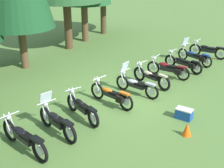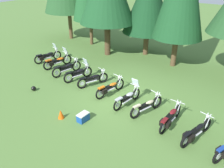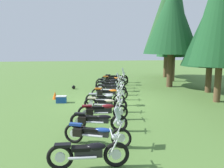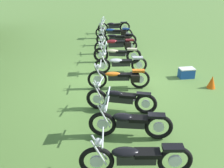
{
  "view_description": "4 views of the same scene",
  "coord_description": "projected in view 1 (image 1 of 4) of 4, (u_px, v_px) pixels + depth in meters",
  "views": [
    {
      "loc": [
        -10.27,
        -5.52,
        5.58
      ],
      "look_at": [
        -0.44,
        0.26,
        0.82
      ],
      "focal_mm": 48.84,
      "sensor_mm": 36.0,
      "label": 1
    },
    {
      "loc": [
        6.15,
        -9.84,
        6.98
      ],
      "look_at": [
        -0.25,
        -0.22,
        0.97
      ],
      "focal_mm": 37.28,
      "sensor_mm": 36.0,
      "label": 2
    },
    {
      "loc": [
        13.92,
        -1.87,
        3.35
      ],
      "look_at": [
        -1.27,
        0.44,
        0.9
      ],
      "focal_mm": 38.45,
      "sensor_mm": 36.0,
      "label": 3
    },
    {
      "loc": [
        -8.44,
        2.2,
        4.06
      ],
      "look_at": [
        -1.72,
        0.69,
        0.74
      ],
      "focal_mm": 38.59,
      "sensor_mm": 36.0,
      "label": 4
    }
  ],
  "objects": [
    {
      "name": "ground_plane",
      "position": [
        123.0,
        100.0,
        12.9
      ],
      "size": [
        80.0,
        80.0,
        0.0
      ],
      "primitive_type": "plane",
      "color": "#547A38"
    },
    {
      "name": "motorcycle_2",
      "position": [
        24.0,
        137.0,
        9.33
      ],
      "size": [
        0.78,
        2.38,
        1.03
      ],
      "rotation": [
        0.0,
        0.0,
        1.36
      ],
      "color": "black",
      "rests_on": "ground_plane"
    },
    {
      "name": "motorcycle_3",
      "position": [
        57.0,
        121.0,
        10.23
      ],
      "size": [
        0.92,
        2.13,
        1.38
      ],
      "rotation": [
        0.0,
        0.0,
        1.26
      ],
      "color": "black",
      "rests_on": "ground_plane"
    },
    {
      "name": "motorcycle_4",
      "position": [
        82.0,
        108.0,
        11.24
      ],
      "size": [
        1.06,
        2.08,
        1.0
      ],
      "rotation": [
        0.0,
        0.0,
        1.16
      ],
      "color": "black",
      "rests_on": "ground_plane"
    },
    {
      "name": "motorcycle_5",
      "position": [
        112.0,
        95.0,
        12.28
      ],
      "size": [
        0.89,
        2.27,
        1.02
      ],
      "rotation": [
        0.0,
        0.0,
        1.36
      ],
      "color": "black",
      "rests_on": "ground_plane"
    },
    {
      "name": "motorcycle_6",
      "position": [
        136.0,
        85.0,
        13.25
      ],
      "size": [
        0.68,
        2.24,
        1.35
      ],
      "rotation": [
        0.0,
        0.0,
        1.41
      ],
      "color": "black",
      "rests_on": "ground_plane"
    },
    {
      "name": "motorcycle_7",
      "position": [
        151.0,
        77.0,
        14.17
      ],
      "size": [
        0.97,
        2.19,
        1.01
      ],
      "rotation": [
        0.0,
        0.0,
        1.24
      ],
      "color": "black",
      "rests_on": "ground_plane"
    },
    {
      "name": "motorcycle_8",
      "position": [
        169.0,
        69.0,
        15.11
      ],
      "size": [
        0.74,
        2.3,
        1.0
      ],
      "rotation": [
        0.0,
        0.0,
        1.51
      ],
      "color": "black",
      "rests_on": "ground_plane"
    },
    {
      "name": "motorcycle_9",
      "position": [
        184.0,
        63.0,
        16.01
      ],
      "size": [
        0.94,
        2.28,
        1.0
      ],
      "rotation": [
        0.0,
        0.0,
        1.29
      ],
      "color": "black",
      "rests_on": "ground_plane"
    },
    {
      "name": "motorcycle_10",
      "position": [
        195.0,
        56.0,
        17.07
      ],
      "size": [
        1.13,
        2.23,
        1.36
      ],
      "rotation": [
        0.0,
        0.0,
        1.17
      ],
      "color": "black",
      "rests_on": "ground_plane"
    },
    {
      "name": "motorcycle_11",
      "position": [
        208.0,
        50.0,
        18.13
      ],
      "size": [
        0.75,
        2.27,
        1.02
      ],
      "rotation": [
        0.0,
        0.0,
        1.53
      ],
      "color": "black",
      "rests_on": "ground_plane"
    },
    {
      "name": "picnic_cooler",
      "position": [
        184.0,
        114.0,
        11.3
      ],
      "size": [
        0.41,
        0.63,
        0.41
      ],
      "color": "#19479E",
      "rests_on": "ground_plane"
    },
    {
      "name": "traffic_cone",
      "position": [
        187.0,
        129.0,
        10.23
      ],
      "size": [
        0.32,
        0.32,
        0.48
      ],
      "primitive_type": "cone",
      "color": "#EA590F",
      "rests_on": "ground_plane"
    }
  ]
}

